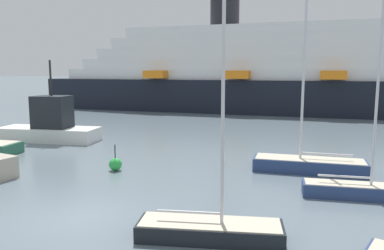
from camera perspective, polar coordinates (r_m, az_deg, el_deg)
name	(u,v)px	position (r m, az deg, el deg)	size (l,w,h in m)	color
ground_plane	(79,217)	(16.10, -16.51, -13.00)	(600.00, 600.00, 0.00)	slate
sailboat_0	(309,163)	(22.70, 17.03, -5.49)	(6.25, 2.12, 9.82)	navy
sailboat_1	(210,227)	(13.47, 2.72, -14.91)	(5.15, 2.44, 9.68)	black
sailboat_3	(361,188)	(19.03, 23.92, -8.63)	(5.19, 1.76, 8.61)	navy
fishing_boat_1	(50,126)	(33.12, -20.39, -0.10)	(8.42, 3.85, 6.52)	white
channel_buoy_0	(115,164)	(22.48, -11.36, -5.75)	(0.74, 0.74, 1.52)	green
cruise_ship	(331,75)	(54.02, 19.97, 7.00)	(80.98, 13.94, 15.75)	black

